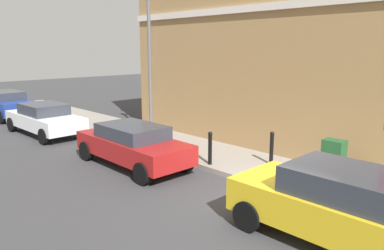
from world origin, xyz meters
The scene contains 11 objects.
ground centered at (0.00, 0.00, 0.00)m, with size 80.00×80.00×0.00m, color #38383A.
sidewalk centered at (1.92, 6.00, 0.07)m, with size 2.56×30.00×0.15m, color gray.
corner_building centered at (7.04, 3.68, 4.37)m, with size 7.79×11.36×8.75m.
car_yellow centered at (-0.64, -2.10, 0.78)m, with size 1.85×4.29×1.51m.
car_red centered at (-0.64, 4.66, 0.72)m, with size 1.81×4.27×1.33m.
car_white centered at (-0.82, 10.94, 0.71)m, with size 1.91×4.44×1.35m.
car_blue centered at (-0.64, 16.41, 0.76)m, with size 1.85×4.43×1.42m.
utility_cabinet centered at (2.16, -0.57, 0.68)m, with size 0.46×0.61×1.15m.
bollard_near_cabinet centered at (2.26, 1.44, 0.70)m, with size 0.14×0.14×1.04m.
bollard_far_kerb centered at (0.89, 2.75, 0.70)m, with size 0.14×0.14×1.04m.
lamppost centered at (2.12, 7.26, 3.30)m, with size 0.20×0.44×5.72m.
Camera 1 is at (-7.15, -4.76, 3.67)m, focal length 34.61 mm.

